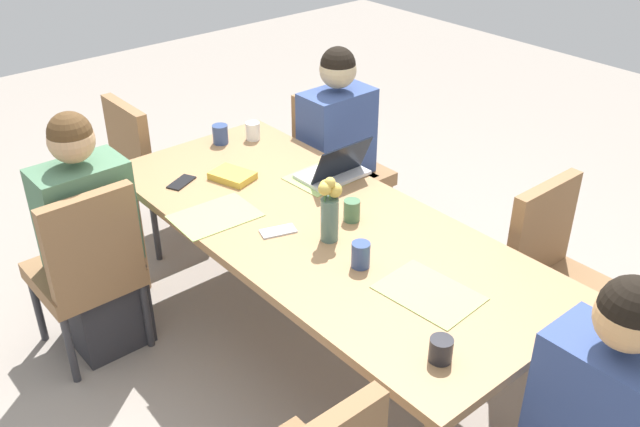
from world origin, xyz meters
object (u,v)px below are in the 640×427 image
Objects in this scene: coffee_mug_near_right at (441,350)px; book_red_cover at (232,176)px; person_near_left_mid at (337,162)px; dining_table at (320,237)px; phone_silver at (278,231)px; person_far_left_far at (92,248)px; chair_head_right_right_far at (151,165)px; coffee_mug_far_left at (352,210)px; phone_black at (181,182)px; chair_near_left_mid at (336,159)px; coffee_mug_near_left at (253,131)px; flower_vase at (329,207)px; chair_far_left_far at (88,265)px; laptop_near_left_mid at (335,170)px; coffee_mug_centre_left at (220,134)px; coffee_mug_centre_right at (361,255)px; chair_near_right_near at (558,273)px.

book_red_cover is at bearing -7.72° from coffee_mug_near_right.
dining_table is at bearing 134.36° from person_near_left_mid.
phone_silver is (-0.53, 0.13, -0.01)m from book_red_cover.
person_far_left_far is 0.92m from chair_head_right_right_far.
coffee_mug_far_left is 0.64× the size of phone_black.
chair_near_left_mid is at bearing -31.65° from coffee_mug_near_right.
coffee_mug_far_left is at bearing 170.07° from coffee_mug_near_left.
coffee_mug_far_left is (0.05, -0.17, -0.11)m from flower_vase.
chair_near_left_mid is at bearing -42.80° from flower_vase.
phone_black is at bearing 26.48° from coffee_mug_far_left.
chair_far_left_far is 9.31× the size of coffee_mug_far_left.
person_near_left_mid is 14.20× the size of coffee_mug_near_right.
coffee_mug_near_left is (0.63, 0.04, 0.01)m from laptop_near_left_mid.
chair_near_left_mid is at bearing -38.76° from person_near_left_mid.
coffee_mug_centre_left is (1.88, -0.39, 0.01)m from coffee_mug_near_right.
coffee_mug_centre_left is (0.98, -0.13, 0.12)m from dining_table.
coffee_mug_centre_right is 1.09× the size of coffee_mug_far_left.
flower_vase is at bearing 156.94° from dining_table.
chair_near_right_near is 1.25m from phone_silver.
chair_far_left_far is 10.70× the size of coffee_mug_near_right.
coffee_mug_centre_left is at bearing -9.46° from coffee_mug_centre_right.
chair_near_right_near is 6.00× the size of phone_black.
coffee_mug_near_left is at bearing -78.87° from chair_far_left_far.
coffee_mug_near_right is at bearing 163.22° from coffee_mug_centre_right.
chair_head_right_right_far is 0.86m from book_red_cover.
phone_black is at bearing 53.91° from laptop_near_left_mid.
dining_table is at bearing 61.76° from coffee_mug_far_left.
phone_silver is at bearing 161.06° from coffee_mug_centre_left.
phone_black is at bearing 35.92° from chair_near_right_near.
coffee_mug_far_left reaches higher than phone_black.
chair_far_left_far is 1.01m from chair_head_right_right_far.
chair_near_left_mid is 1.29m from flower_vase.
chair_near_right_near is at bearing -134.73° from person_far_left_far.
dining_table is 0.95m from coffee_mug_near_right.
chair_far_left_far is 8.86× the size of coffee_mug_centre_left.
dining_table is 14.72× the size of phone_silver.
chair_head_right_right_far reaches higher than phone_silver.
person_far_left_far is (0.77, 0.73, -0.13)m from dining_table.
person_near_left_mid reaches higher than chair_far_left_far.
coffee_mug_centre_right is (0.56, -0.17, 0.01)m from coffee_mug_near_right.
chair_near_right_near is at bearing -135.14° from coffee_mug_far_left.
coffee_mug_near_left is at bearing -82.30° from person_far_left_far.
coffee_mug_centre_right is at bearing 142.42° from person_near_left_mid.
laptop_near_left_mid is 0.74m from phone_black.
dining_table is 22.84× the size of coffee_mug_far_left.
chair_near_left_mid reaches higher than phone_silver.
flower_vase is 0.56m from laptop_near_left_mid.
chair_far_left_far reaches higher than coffee_mug_centre_right.
person_far_left_far is 1.06m from coffee_mug_near_left.
chair_near_right_near is (-0.72, -0.77, -0.16)m from dining_table.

